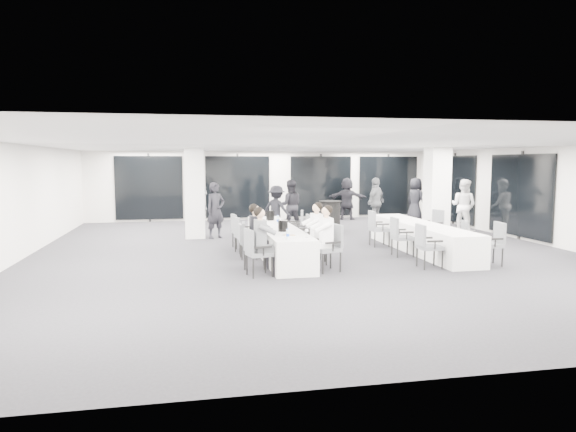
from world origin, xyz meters
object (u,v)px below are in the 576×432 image
object	(u,v)px
banquet_table_main	(277,241)
chair_main_left_far	(239,229)
chair_main_left_near	(255,249)
standing_guest_b	(290,202)
chair_main_left_fourth	(242,233)
ice_bucket_near	(283,226)
chair_main_left_mid	(245,239)
chair_main_right_far	(297,226)
standing_guest_f	(347,196)
cocktail_table	(330,216)
standing_guest_h	(464,202)
chair_side_left_near	(426,243)
chair_side_right_mid	(459,235)
banquet_table_side	(421,237)
chair_side_left_far	(377,226)
ice_bucket_far	(270,215)
standing_guest_g	(200,197)
chair_side_right_far	(433,225)
standing_guest_e	(416,197)
standing_guest_a	(216,207)
chair_main_right_near	(331,244)
standing_guest_d	(376,199)
chair_main_right_mid	(314,234)
chair_side_left_mid	(400,234)
standing_guest_c	(276,206)
chair_main_left_second	(250,242)

from	to	relation	value
banquet_table_main	chair_main_left_far	distance (m)	1.67
chair_main_left_near	standing_guest_b	size ratio (longest dim) A/B	0.50
chair_main_left_fourth	ice_bucket_near	world-z (taller)	ice_bucket_near
chair_main_left_mid	standing_guest_b	world-z (taller)	standing_guest_b
banquet_table_main	chair_main_right_far	xyz separation A→B (m)	(0.83, 1.54, 0.19)
chair_main_left_far	standing_guest_f	size ratio (longest dim) A/B	0.48
cocktail_table	chair_main_left_near	world-z (taller)	cocktail_table
chair_main_left_fourth	standing_guest_h	xyz separation A→B (m)	(7.85, 2.73, 0.47)
chair_side_left_near	chair_side_right_mid	bearing A→B (deg)	133.83
banquet_table_side	chair_side_left_far	distance (m)	1.35
ice_bucket_far	standing_guest_g	bearing A→B (deg)	107.34
chair_side_right_far	ice_bucket_far	size ratio (longest dim) A/B	3.79
chair_main_left_mid	banquet_table_main	bearing A→B (deg)	103.53
standing_guest_e	standing_guest_g	xyz separation A→B (m)	(-8.49, 0.65, 0.05)
standing_guest_a	standing_guest_b	xyz separation A→B (m)	(2.59, 1.22, 0.01)
standing_guest_h	chair_main_right_near	bearing A→B (deg)	95.51
standing_guest_g	standing_guest_e	bearing A→B (deg)	32.13
chair_side_left_far	banquet_table_side	bearing A→B (deg)	39.94
chair_main_left_near	ice_bucket_far	bearing A→B (deg)	154.56
standing_guest_b	standing_guest_e	world-z (taller)	standing_guest_b
chair_side_left_near	chair_side_right_mid	xyz separation A→B (m)	(1.66, 1.50, -0.07)
chair_side_right_mid	standing_guest_d	bearing A→B (deg)	10.52
cocktail_table	standing_guest_g	bearing A→B (deg)	143.25
chair_main_right_mid	chair_side_left_near	xyz separation A→B (m)	(2.17, -1.61, -0.03)
chair_side_left_mid	ice_bucket_near	size ratio (longest dim) A/B	3.75
standing_guest_c	chair_side_right_far	bearing A→B (deg)	-179.99
banquet_table_side	standing_guest_b	world-z (taller)	standing_guest_b
chair_main_right_mid	chair_side_right_mid	size ratio (longest dim) A/B	1.21
chair_main_left_mid	standing_guest_g	world-z (taller)	standing_guest_g
chair_main_right_mid	standing_guest_a	size ratio (longest dim) A/B	0.53
standing_guest_f	standing_guest_g	xyz separation A→B (m)	(-5.98, -0.42, 0.06)
chair_main_left_fourth	chair_main_right_mid	bearing A→B (deg)	45.45
standing_guest_c	standing_guest_h	size ratio (longest dim) A/B	0.89
cocktail_table	standing_guest_d	world-z (taller)	standing_guest_d
banquet_table_side	standing_guest_f	bearing A→B (deg)	87.07
standing_guest_c	ice_bucket_near	world-z (taller)	standing_guest_c
chair_main_left_second	standing_guest_f	size ratio (longest dim) A/B	0.53
standing_guest_c	standing_guest_f	world-z (taller)	standing_guest_f
banquet_table_main	standing_guest_d	xyz separation A→B (m)	(4.57, 5.19, 0.65)
chair_main_left_near	chair_side_left_near	size ratio (longest dim) A/B	1.00
chair_main_right_far	chair_side_left_mid	world-z (taller)	chair_main_right_far
chair_main_left_near	standing_guest_e	xyz separation A→B (m)	(7.59, 8.69, 0.42)
chair_main_left_mid	standing_guest_c	distance (m)	4.64
standing_guest_d	chair_side_right_far	bearing A→B (deg)	50.91
cocktail_table	chair_main_left_fourth	xyz separation A→B (m)	(-3.34, -3.39, -0.00)
chair_main_left_second	ice_bucket_near	xyz separation A→B (m)	(0.82, 0.43, 0.29)
chair_side_right_mid	ice_bucket_near	bearing A→B (deg)	103.46
chair_main_left_fourth	chair_side_left_near	bearing A→B (deg)	43.23
banquet_table_side	standing_guest_a	bearing A→B (deg)	146.57
chair_side_left_near	banquet_table_main	bearing A→B (deg)	-122.83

